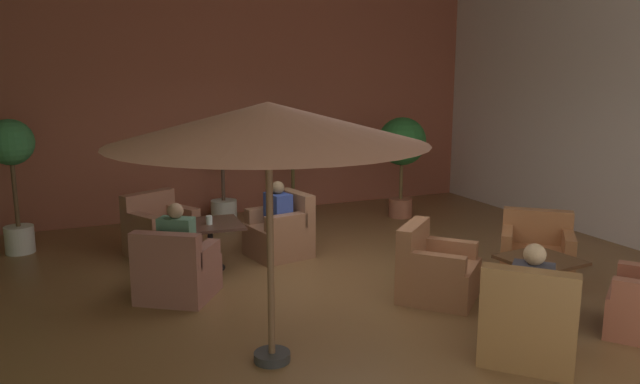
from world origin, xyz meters
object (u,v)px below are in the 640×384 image
armchair_front_left_south (160,232)px  potted_tree_mid_left (12,162)px  armchair_front_right_north (536,257)px  armchair_front_left_north (177,272)px  iced_drink_cup (209,220)px  potted_tree_right_corner (222,156)px  potted_tree_mid_right (402,147)px  cafe_table_front_right (540,272)px  armchair_front_right_east (435,272)px  cafe_table_front_left (210,232)px  potted_tree_left_corner (293,142)px  patron_with_friend (278,207)px  armchair_front_right_south (529,324)px  patron_blue_shirt (533,281)px  patio_umbrella_tall_red (268,124)px  armchair_front_left_east (281,233)px  patron_by_window (177,236)px

armchair_front_left_south → potted_tree_mid_left: potted_tree_mid_left is taller
armchair_front_right_north → potted_tree_mid_left: potted_tree_mid_left is taller
armchair_front_left_north → iced_drink_cup: armchair_front_left_north is taller
potted_tree_right_corner → armchair_front_left_south: bearing=-129.9°
armchair_front_right_north → potted_tree_mid_right: potted_tree_mid_right is taller
cafe_table_front_right → armchair_front_right_east: bearing=132.0°
cafe_table_front_left → armchair_front_right_north: bearing=-29.8°
potted_tree_mid_left → potted_tree_left_corner: bearing=7.3°
potted_tree_left_corner → potted_tree_right_corner: bearing=172.3°
potted_tree_mid_left → patron_with_friend: (3.24, -1.59, -0.59)m
armchair_front_left_south → patron_with_friend: (1.45, -0.75, 0.38)m
armchair_front_right_north → potted_tree_right_corner: 5.26m
armchair_front_right_south → potted_tree_mid_right: potted_tree_mid_right is taller
potted_tree_mid_left → armchair_front_left_north: bearing=-57.4°
potted_tree_mid_left → armchair_front_right_east: bearing=-41.3°
cafe_table_front_right → patron_blue_shirt: size_ratio=1.25×
armchair_front_right_north → patio_umbrella_tall_red: patio_umbrella_tall_red is taller
patron_blue_shirt → cafe_table_front_right: bearing=43.0°
patio_umbrella_tall_red → iced_drink_cup: patio_umbrella_tall_red is taller
armchair_front_right_east → armchair_front_right_south: (-0.07, -1.55, 0.02)m
potted_tree_left_corner → potted_tree_right_corner: (-1.19, 0.16, -0.20)m
potted_tree_left_corner → cafe_table_front_left: bearing=-131.1°
cafe_table_front_left → patron_with_friend: patron_with_friend is taller
armchair_front_left_east → potted_tree_mid_right: (2.67, 1.30, 0.89)m
potted_tree_mid_left → patron_blue_shirt: 6.82m
armchair_front_right_north → potted_tree_mid_left: 6.94m
cafe_table_front_left → armchair_front_left_south: size_ratio=0.77×
armchair_front_left_south → armchair_front_right_north: armchair_front_left_south is taller
cafe_table_front_left → patron_by_window: size_ratio=1.23×
armchair_front_right_south → armchair_front_right_east: bearing=87.4°
armchair_front_right_north → patron_with_friend: (-2.50, 2.17, 0.39)m
potted_tree_left_corner → patron_with_friend: size_ratio=3.04×
patron_by_window → iced_drink_cup: bearing=54.3°
cafe_table_front_right → patron_with_friend: patron_with_friend is taller
armchair_front_left_south → potted_tree_left_corner: potted_tree_left_corner is taller
potted_tree_right_corner → iced_drink_cup: 2.71m
armchair_front_left_south → potted_tree_right_corner: bearing=50.1°
potted_tree_mid_left → potted_tree_mid_right: bearing=-2.7°
armchair_front_right_south → potted_tree_right_corner: size_ratio=0.68×
armchair_front_left_north → patron_blue_shirt: patron_blue_shirt is taller
armchair_front_right_south → iced_drink_cup: size_ratio=10.11×
patron_with_friend → iced_drink_cup: (-1.00, -0.23, -0.03)m
cafe_table_front_left → potted_tree_mid_left: bearing=142.0°
potted_tree_left_corner → potted_tree_mid_right: (1.66, -0.83, -0.08)m
patron_by_window → patron_with_friend: bearing=32.7°
patron_with_friend → armchair_front_right_north: bearing=-40.9°
armchair_front_right_north → cafe_table_front_right: bearing=-131.3°
armchair_front_left_east → potted_tree_left_corner: bearing=64.8°
cafe_table_front_left → patron_by_window: patron_by_window is taller
armchair_front_right_north → iced_drink_cup: bearing=151.1°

